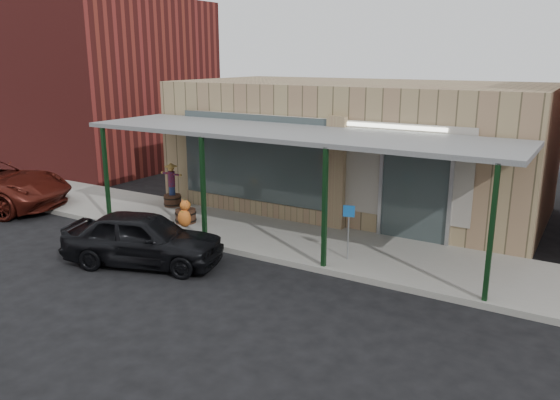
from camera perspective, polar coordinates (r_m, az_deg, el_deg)
The scene contains 9 objects.
ground at distance 12.48m, azimuth -7.50°, elevation -9.02°, with size 120.00×120.00×0.00m, color black.
sidewalk at distance 15.23m, azimuth 0.93°, elevation -4.14°, with size 40.00×3.20×0.15m, color gray.
storefront at distance 18.73m, azimuth 8.00°, elevation 5.66°, with size 12.00×6.25×4.20m.
awning at distance 14.51m, azimuth 0.90°, elevation 6.85°, with size 12.00×3.00×3.04m.
block_buildings_near at distance 18.85m, azimuth 15.17°, elevation 10.48°, with size 61.00×8.00×8.00m.
barrel_scarecrow at distance 18.58m, azimuth -11.21°, elevation 0.89°, with size 0.89×0.60×1.47m.
barrel_pumpkin at distance 16.68m, azimuth -9.83°, elevation -1.47°, with size 0.74×0.74×0.72m.
handicap_sign at distance 13.41m, azimuth 7.17°, elevation -2.59°, with size 0.28×0.09×1.37m.
parked_sedan at distance 13.87m, azimuth -14.06°, elevation -3.89°, with size 4.24×2.76×1.56m.
Camera 1 is at (7.21, -8.88, 5.00)m, focal length 35.00 mm.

